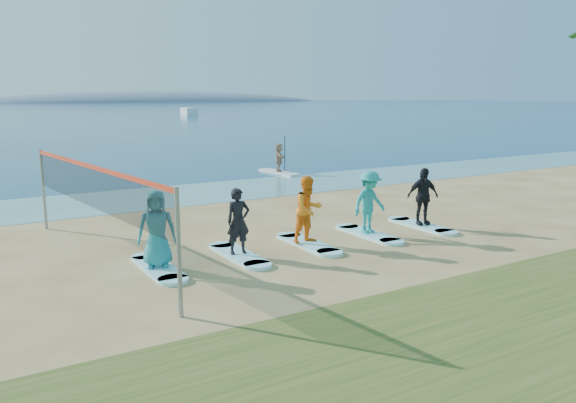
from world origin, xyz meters
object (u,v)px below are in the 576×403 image
surfboard_3 (368,234)px  student_3 (369,202)px  boat_offshore_b (189,115)px  student_2 (308,210)px  surfboard_1 (239,255)px  paddleboarder (279,157)px  surfboard_4 (421,226)px  student_1 (238,221)px  student_0 (157,229)px  student_4 (423,196)px  paddleboard (279,172)px  surfboard_2 (308,244)px  volleyball_net (92,187)px  surfboard_0 (158,268)px

surfboard_3 → student_3: student_3 is taller
boat_offshore_b → student_2: (-34.76, -99.21, 1.02)m
student_2 → student_3: 2.15m
surfboard_1 → student_3: student_3 is taller
paddleboarder → surfboard_4: 13.17m
student_1 → surfboard_3: size_ratio=0.78×
student_0 → student_1: 2.15m
surfboard_1 → student_1: size_ratio=1.28×
paddleboarder → student_4: bearing=-167.4°
paddleboard → surfboard_1: 15.61m
paddleboarder → student_0: (-10.86, -12.95, 0.16)m
paddleboarder → surfboard_2: bearing=175.6°
paddleboard → boat_offshore_b: size_ratio=0.48×
paddleboarder → student_3: bearing=-176.3°
surfboard_2 → paddleboarder: bearing=63.1°
volleyball_net → surfboard_2: size_ratio=4.10×
surfboard_1 → student_3: bearing=0.0°
paddleboarder → student_1: bearing=168.6°
student_1 → surfboard_2: bearing=4.6°
paddleboard → surfboard_0: paddleboard is taller
student_2 → surfboard_0: bearing=173.6°
surfboard_3 → student_0: bearing=180.0°
student_1 → paddleboard: bearing=60.7°
student_0 → student_2: size_ratio=0.99×
surfboard_0 → surfboard_2: (4.30, 0.00, 0.00)m
paddleboard → paddleboarder: (0.00, 0.00, 0.80)m
student_0 → student_1: bearing=19.0°
surfboard_0 → surfboard_4: size_ratio=1.00×
surfboard_0 → student_0: bearing=0.0°
surfboard_3 → student_4: 2.35m
volleyball_net → student_4: 9.86m
student_1 → student_2: (2.15, 0.00, 0.08)m
paddleboard → student_3: size_ratio=1.61×
volleyball_net → surfboard_4: volleyball_net is taller
volleyball_net → surfboard_2: volleyball_net is taller
paddleboarder → student_0: bearing=162.5°
boat_offshore_b → student_1: (-36.91, -99.21, 0.95)m
surfboard_2 → surfboard_4: bearing=0.0°
volleyball_net → surfboard_4: (9.72, -1.41, -1.86)m
surfboard_3 → student_3: bearing=0.0°
surfboard_4 → student_0: bearing=180.0°
student_1 → student_4: (6.45, 0.00, 0.05)m
paddleboarder → student_0: 16.90m
student_3 → surfboard_4: 2.36m
surfboard_0 → surfboard_1: 2.15m
surfboard_2 → volleyball_net: bearing=165.5°
student_0 → surfboard_1: size_ratio=0.84×
surfboard_0 → surfboard_1: bearing=0.0°
paddleboard → student_4: size_ratio=1.66×
paddleboard → surfboard_0: (-10.86, -12.95, -0.01)m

